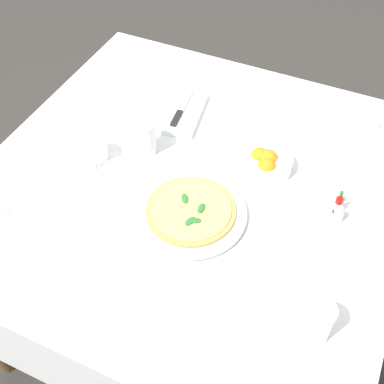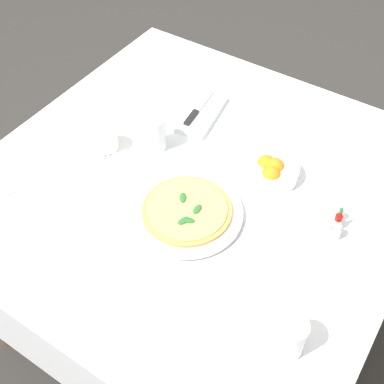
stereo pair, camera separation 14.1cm
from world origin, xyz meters
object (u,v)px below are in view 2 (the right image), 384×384
Objects in this scene: water_glass_left_edge at (156,135)px; pepper_shaker at (336,232)px; napkin_folded at (197,113)px; pizza at (187,210)px; hot_sauce_bottle at (338,221)px; salt_shaker at (338,214)px; water_glass_far_left at (290,338)px; pizza_plate at (187,213)px; dinner_knife at (198,109)px; coffee_cup_back_corner at (106,142)px; citrus_bowl at (272,170)px.

pepper_shaker is at bearing -92.53° from water_glass_left_edge.
water_glass_left_edge is at bearing 163.48° from napkin_folded.
pizza is 0.43m from napkin_folded.
hot_sauce_bottle is 1.48× the size of salt_shaker.
water_glass_left_edge is at bearing 87.47° from pepper_shaker.
napkin_folded is 4.24× the size of pepper_shaker.
water_glass_far_left is 1.94× the size of salt_shaker.
napkin_folded is at bearing 68.69° from pepper_shaker.
water_glass_left_edge reaches higher than pizza_plate.
pizza is at bearing -158.48° from dinner_knife.
water_glass_far_left is 0.38m from hot_sauce_bottle.
napkin_folded is (0.38, 0.21, -0.01)m from pizza.
water_glass_left_edge reaches higher than napkin_folded.
pizza is 0.43m from dinner_knife.
coffee_cup_back_corner reaches higher than citrus_bowl.
hot_sauce_bottle is (0.18, -0.36, 0.02)m from pizza_plate.
citrus_bowl is at bearing -77.70° from water_glass_left_edge.
salt_shaker is (-0.17, -0.56, 0.00)m from dinner_knife.
hot_sauce_bottle is at bearing 19.65° from pepper_shaker.
pizza is at bearing -160.64° from napkin_folded.
citrus_bowl reaches higher than salt_shaker.
napkin_folded reaches higher than pizza_plate.
pizza_plate is at bearing 153.76° from citrus_bowl.
water_glass_left_edge is at bearing 90.15° from hot_sauce_bottle.
coffee_cup_back_corner is 1.57× the size of hot_sauce_bottle.
napkin_folded is at bearing -26.61° from coffee_cup_back_corner.
citrus_bowl reaches higher than dinner_knife.
pepper_shaker is (-0.22, -0.58, 0.02)m from napkin_folded.
coffee_cup_back_corner is at bearing 76.58° from pizza.
coffee_cup_back_corner is 1.19× the size of water_glass_far_left.
pepper_shaker is at bearing -67.63° from pizza.
pizza is 0.28m from citrus_bowl.
hot_sauce_bottle is at bearing -116.76° from dinner_knife.
salt_shaker is at bearing -59.22° from pizza_plate.
salt_shaker is (0.21, -0.35, 0.01)m from pizza_plate.
pizza is 0.40m from pepper_shaker.
salt_shaker reaches higher than pizza.
coffee_cup_back_corner is at bearing 143.73° from napkin_folded.
pizza is (-0.00, -0.00, 0.01)m from pizza_plate.
pepper_shaker is (-0.06, -0.02, 0.00)m from salt_shaker.
dinner_knife is 0.58m from salt_shaker.
pizza_plate is 0.28m from citrus_bowl.
napkin_folded is at bearing 29.02° from pizza.
pizza_plate is 2.78× the size of water_glass_left_edge.
citrus_bowl is at bearing -119.41° from napkin_folded.
salt_shaker is at bearing 19.65° from hot_sauce_bottle.
citrus_bowl reaches higher than pizza_plate.
pepper_shaker is (0.07, -0.72, -0.01)m from coffee_cup_back_corner.
citrus_bowl is 2.67× the size of salt_shaker.
water_glass_left_edge reaches higher than citrus_bowl.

